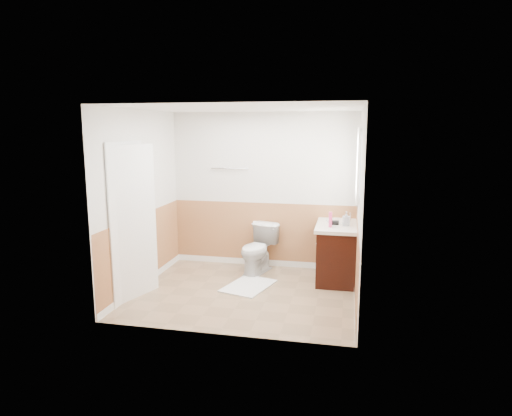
% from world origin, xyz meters
% --- Properties ---
extents(floor, '(3.00, 3.00, 0.00)m').
position_xyz_m(floor, '(0.00, 0.00, 0.00)').
color(floor, '#8C7051').
rests_on(floor, ground).
extents(ceiling, '(3.00, 3.00, 0.00)m').
position_xyz_m(ceiling, '(0.00, 0.00, 2.50)').
color(ceiling, white).
rests_on(ceiling, floor).
extents(wall_back, '(3.00, 0.00, 3.00)m').
position_xyz_m(wall_back, '(0.00, 1.30, 1.25)').
color(wall_back, silver).
rests_on(wall_back, floor).
extents(wall_front, '(3.00, 0.00, 3.00)m').
position_xyz_m(wall_front, '(0.00, -1.30, 1.25)').
color(wall_front, silver).
rests_on(wall_front, floor).
extents(wall_left, '(0.00, 3.00, 3.00)m').
position_xyz_m(wall_left, '(-1.50, 0.00, 1.25)').
color(wall_left, silver).
rests_on(wall_left, floor).
extents(wall_right, '(0.00, 3.00, 3.00)m').
position_xyz_m(wall_right, '(1.50, 0.00, 1.25)').
color(wall_right, silver).
rests_on(wall_right, floor).
extents(wainscot_back, '(3.00, 0.00, 3.00)m').
position_xyz_m(wainscot_back, '(0.00, 1.29, 0.50)').
color(wainscot_back, '#B57848').
rests_on(wainscot_back, floor).
extents(wainscot_front, '(3.00, 0.00, 3.00)m').
position_xyz_m(wainscot_front, '(0.00, -1.29, 0.50)').
color(wainscot_front, '#B57848').
rests_on(wainscot_front, floor).
extents(wainscot_left, '(0.00, 2.60, 2.60)m').
position_xyz_m(wainscot_left, '(-1.49, 0.00, 0.50)').
color(wainscot_left, '#B57848').
rests_on(wainscot_left, floor).
extents(wainscot_right, '(0.00, 2.60, 2.60)m').
position_xyz_m(wainscot_right, '(1.49, 0.00, 0.50)').
color(wainscot_right, '#B57848').
rests_on(wainscot_right, floor).
extents(toilet, '(0.61, 0.83, 0.75)m').
position_xyz_m(toilet, '(-0.01, 0.90, 0.38)').
color(toilet, white).
rests_on(toilet, floor).
extents(bath_mat, '(0.75, 0.92, 0.02)m').
position_xyz_m(bath_mat, '(-0.01, 0.24, 0.01)').
color(bath_mat, silver).
rests_on(bath_mat, floor).
extents(vanity_cabinet, '(0.55, 1.10, 0.80)m').
position_xyz_m(vanity_cabinet, '(1.21, 0.88, 0.40)').
color(vanity_cabinet, black).
rests_on(vanity_cabinet, floor).
extents(vanity_knob_left, '(0.03, 0.03, 0.03)m').
position_xyz_m(vanity_knob_left, '(0.91, 0.78, 0.55)').
color(vanity_knob_left, silver).
rests_on(vanity_knob_left, vanity_cabinet).
extents(vanity_knob_right, '(0.03, 0.03, 0.03)m').
position_xyz_m(vanity_knob_right, '(0.91, 0.98, 0.55)').
color(vanity_knob_right, silver).
rests_on(vanity_knob_right, vanity_cabinet).
extents(countertop, '(0.60, 1.15, 0.05)m').
position_xyz_m(countertop, '(1.20, 0.88, 0.83)').
color(countertop, white).
rests_on(countertop, vanity_cabinet).
extents(sink_basin, '(0.36, 0.36, 0.02)m').
position_xyz_m(sink_basin, '(1.21, 1.03, 0.86)').
color(sink_basin, silver).
rests_on(sink_basin, countertop).
extents(faucet, '(0.02, 0.02, 0.14)m').
position_xyz_m(faucet, '(1.39, 1.03, 0.92)').
color(faucet, silver).
rests_on(faucet, countertop).
extents(lotion_bottle, '(0.05, 0.05, 0.22)m').
position_xyz_m(lotion_bottle, '(1.11, 0.58, 0.96)').
color(lotion_bottle, '#DD3977').
rests_on(lotion_bottle, countertop).
extents(soap_dispenser, '(0.11, 0.11, 0.21)m').
position_xyz_m(soap_dispenser, '(1.33, 0.74, 0.95)').
color(soap_dispenser, '#949BA7').
rests_on(soap_dispenser, countertop).
extents(hair_dryer_body, '(0.14, 0.07, 0.07)m').
position_xyz_m(hair_dryer_body, '(1.16, 0.75, 0.89)').
color(hair_dryer_body, black).
rests_on(hair_dryer_body, countertop).
extents(hair_dryer_handle, '(0.03, 0.03, 0.07)m').
position_xyz_m(hair_dryer_handle, '(1.13, 0.74, 0.86)').
color(hair_dryer_handle, black).
rests_on(hair_dryer_handle, countertop).
extents(mirror_panel, '(0.02, 0.35, 0.90)m').
position_xyz_m(mirror_panel, '(1.48, 1.10, 1.55)').
color(mirror_panel, silver).
rests_on(mirror_panel, wall_right).
extents(window_frame, '(0.04, 0.80, 1.00)m').
position_xyz_m(window_frame, '(1.47, 0.59, 1.75)').
color(window_frame, white).
rests_on(window_frame, wall_right).
extents(window_glass, '(0.01, 0.70, 0.90)m').
position_xyz_m(window_glass, '(1.49, 0.59, 1.75)').
color(window_glass, white).
rests_on(window_glass, wall_right).
extents(door, '(0.29, 0.78, 2.04)m').
position_xyz_m(door, '(-1.40, -0.45, 1.02)').
color(door, white).
rests_on(door, wall_left).
extents(door_frame, '(0.02, 0.92, 2.10)m').
position_xyz_m(door_frame, '(-1.48, -0.45, 1.03)').
color(door_frame, white).
rests_on(door_frame, wall_left).
extents(door_knob, '(0.06, 0.06, 0.06)m').
position_xyz_m(door_knob, '(-1.34, -0.12, 0.95)').
color(door_knob, silver).
rests_on(door_knob, door).
extents(towel_bar, '(0.62, 0.02, 0.02)m').
position_xyz_m(towel_bar, '(-0.55, 1.25, 1.60)').
color(towel_bar, silver).
rests_on(towel_bar, wall_back).
extents(tp_holder_bar, '(0.14, 0.02, 0.02)m').
position_xyz_m(tp_holder_bar, '(-0.10, 1.23, 0.70)').
color(tp_holder_bar, silver).
rests_on(tp_holder_bar, wall_back).
extents(tp_roll, '(0.10, 0.11, 0.11)m').
position_xyz_m(tp_roll, '(-0.10, 1.23, 0.70)').
color(tp_roll, white).
rests_on(tp_roll, tp_holder_bar).
extents(tp_sheet, '(0.10, 0.01, 0.16)m').
position_xyz_m(tp_sheet, '(-0.10, 1.23, 0.59)').
color(tp_sheet, white).
rests_on(tp_sheet, tp_roll).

